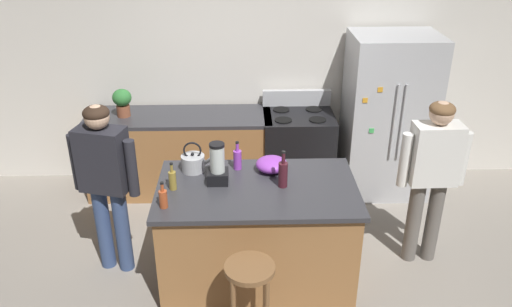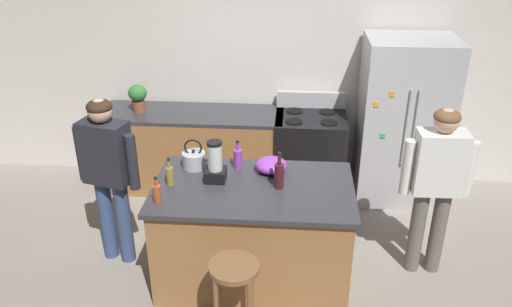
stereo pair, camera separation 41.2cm
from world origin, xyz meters
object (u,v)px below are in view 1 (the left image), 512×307
(refrigerator, at_px, (388,116))
(bottle_soda, at_px, (237,159))
(potted_plant, at_px, (122,101))
(kitchen_island, at_px, (257,233))
(bar_stool, at_px, (250,284))
(bottle_vinegar, at_px, (172,180))
(stove_range, at_px, (297,152))
(person_by_island_left, at_px, (105,175))
(tea_kettle, at_px, (193,162))
(person_by_sink_right, at_px, (432,169))
(mixing_bowl, at_px, (272,164))
(blender_appliance, at_px, (218,166))
(bottle_cooking_sauce, at_px, (163,198))
(bottle_wine, at_px, (283,174))

(refrigerator, bearing_deg, bottle_soda, -143.76)
(potted_plant, relative_size, bottle_soda, 1.17)
(kitchen_island, height_order, bar_stool, kitchen_island)
(bar_stool, relative_size, bottle_vinegar, 2.97)
(stove_range, distance_m, person_by_island_left, 2.27)
(stove_range, height_order, tea_kettle, tea_kettle)
(stove_range, height_order, bottle_soda, bottle_soda)
(person_by_sink_right, height_order, mixing_bowl, person_by_sink_right)
(refrigerator, height_order, stove_range, refrigerator)
(potted_plant, distance_m, mixing_bowl, 1.98)
(refrigerator, relative_size, stove_range, 1.64)
(kitchen_island, distance_m, bottle_vinegar, 0.86)
(person_by_sink_right, distance_m, bar_stool, 1.89)
(mixing_bowl, bearing_deg, stove_range, 73.78)
(person_by_island_left, bearing_deg, blender_appliance, -4.99)
(bottle_vinegar, relative_size, tea_kettle, 0.86)
(bar_stool, xyz_separation_m, blender_appliance, (-0.24, 0.84, 0.51))
(refrigerator, relative_size, tea_kettle, 6.43)
(bar_stool, height_order, bottle_vinegar, bottle_vinegar)
(kitchen_island, bearing_deg, bottle_cooking_sauce, -157.98)
(refrigerator, bearing_deg, bottle_vinegar, -144.53)
(bottle_soda, bearing_deg, tea_kettle, -176.60)
(person_by_island_left, distance_m, blender_appliance, 0.95)
(bottle_wine, distance_m, tea_kettle, 0.80)
(refrigerator, height_order, bottle_cooking_sauce, refrigerator)
(kitchen_island, height_order, bottle_soda, bottle_soda)
(person_by_sink_right, bearing_deg, potted_plant, 155.05)
(bottle_cooking_sauce, relative_size, bottle_vinegar, 0.92)
(potted_plant, relative_size, bottle_cooking_sauce, 1.39)
(bottle_vinegar, bearing_deg, potted_plant, 114.18)
(kitchen_island, bearing_deg, person_by_island_left, 172.48)
(mixing_bowl, bearing_deg, bottle_vinegar, -160.42)
(stove_range, bearing_deg, potted_plant, 179.22)
(potted_plant, distance_m, bottle_wine, 2.22)
(kitchen_island, distance_m, mixing_bowl, 0.59)
(refrigerator, distance_m, person_by_sink_right, 1.29)
(potted_plant, height_order, bottle_vinegar, potted_plant)
(bottle_vinegar, bearing_deg, bottle_soda, 32.95)
(bottle_cooking_sauce, distance_m, bottle_vinegar, 0.27)
(bottle_wine, relative_size, bottle_vinegar, 1.34)
(kitchen_island, bearing_deg, bottle_vinegar, -178.39)
(bar_stool, bearing_deg, person_by_sink_right, 31.49)
(mixing_bowl, bearing_deg, bottle_wine, -74.63)
(stove_range, height_order, bottle_vinegar, bottle_vinegar)
(bottle_cooking_sauce, height_order, tea_kettle, tea_kettle)
(kitchen_island, distance_m, bar_stool, 0.76)
(person_by_island_left, relative_size, tea_kettle, 5.65)
(kitchen_island, relative_size, bottle_soda, 6.36)
(person_by_sink_right, xyz_separation_m, bar_stool, (-1.57, -0.96, -0.39))
(stove_range, relative_size, bottle_soda, 4.23)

